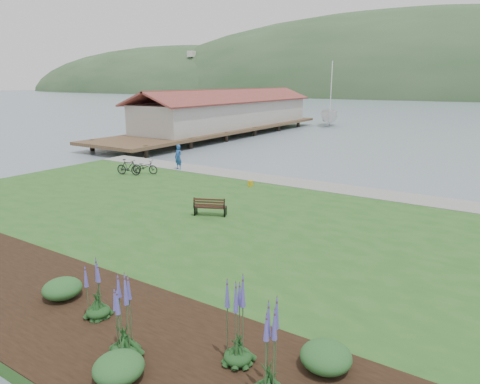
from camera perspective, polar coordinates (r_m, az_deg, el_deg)
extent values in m
plane|color=slate|center=(19.79, 1.04, -4.09)|extent=(600.00, 600.00, 0.00)
cube|color=#24511C|center=(18.15, -2.32, -5.18)|extent=(34.00, 20.00, 0.40)
cube|color=gray|center=(25.57, 9.26, 1.00)|extent=(34.00, 2.20, 0.03)
cube|color=black|center=(10.96, -13.70, -18.52)|extent=(24.00, 4.40, 0.04)
cube|color=#4C3826|center=(51.79, -2.53, 8.48)|extent=(8.00, 36.00, 0.30)
cube|color=#B2ADA3|center=(53.28, -1.28, 10.44)|extent=(6.40, 28.00, 3.00)
cube|color=black|center=(19.47, -3.97, -1.97)|extent=(1.50, 1.03, 0.04)
cube|color=black|center=(19.15, -4.16, -1.43)|extent=(1.35, 0.70, 0.44)
cube|color=black|center=(19.70, -5.92, -2.44)|extent=(0.25, 0.47, 0.39)
cube|color=black|center=(19.39, -1.96, -2.64)|extent=(0.25, 0.47, 0.39)
imported|color=#214E98|center=(29.71, -8.23, 4.89)|extent=(0.80, 0.61, 2.02)
imported|color=black|center=(28.84, -12.56, 3.29)|extent=(1.15, 1.88, 0.93)
imported|color=black|center=(28.70, -14.65, 3.22)|extent=(0.91, 1.78, 1.03)
imported|color=silver|center=(64.66, 11.81, 8.64)|extent=(14.18, 14.30, 29.01)
cube|color=gold|center=(24.85, 1.40, 1.15)|extent=(0.20, 0.31, 0.33)
ellipsoid|color=#143716|center=(10.36, -15.06, -19.62)|extent=(0.62, 0.62, 0.31)
cone|color=#464095|center=(9.79, -15.49, -14.27)|extent=(0.40, 0.40, 1.89)
ellipsoid|color=#143716|center=(9.83, -0.29, -21.11)|extent=(0.62, 0.62, 0.31)
cone|color=#464095|center=(9.20, -0.30, -15.14)|extent=(0.36, 0.36, 2.05)
cone|color=#464095|center=(8.38, 3.96, -19.33)|extent=(0.36, 0.36, 1.83)
ellipsoid|color=#143716|center=(11.97, -18.37, -14.88)|extent=(0.62, 0.62, 0.31)
cone|color=#464095|center=(11.56, -18.73, -10.97)|extent=(0.32, 0.32, 1.49)
ellipsoid|color=#1E4C21|center=(13.22, -22.61, -11.80)|extent=(1.08, 1.08, 0.54)
ellipsoid|color=#1E4C21|center=(9.68, -15.87, -21.59)|extent=(1.05, 1.05, 0.53)
ellipsoid|color=#1E4C21|center=(9.80, 11.39, -20.73)|extent=(1.10, 1.10, 0.55)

